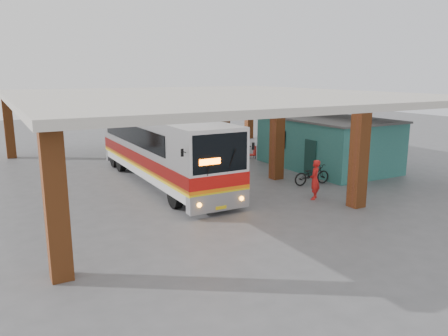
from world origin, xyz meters
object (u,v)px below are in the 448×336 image
motorcycle (312,174)px  pedestrian (315,180)px  red_chair (253,152)px  coach_bus (162,148)px

motorcycle → pedestrian: (-1.66, -2.16, 0.38)m
pedestrian → red_chair: 10.25m
red_chair → coach_bus: bearing=-142.3°
coach_bus → motorcycle: 8.04m
coach_bus → motorcycle: size_ratio=6.32×
pedestrian → coach_bus: bearing=-94.0°
motorcycle → red_chair: size_ratio=2.34×
coach_bus → red_chair: (7.96, 3.42, -1.50)m
motorcycle → pedestrian: pedestrian is taller
motorcycle → pedestrian: size_ratio=1.13×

